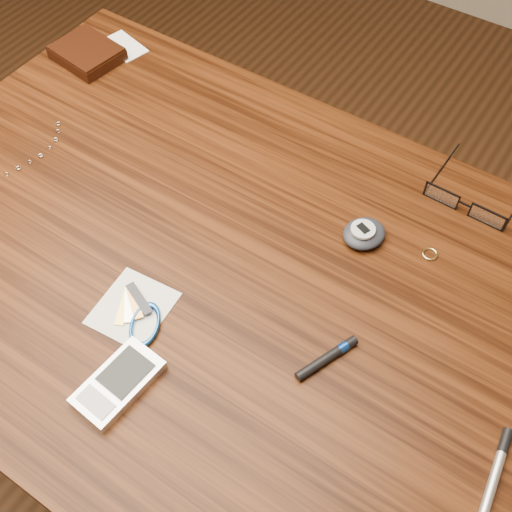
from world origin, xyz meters
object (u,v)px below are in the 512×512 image
(pedometer, at_px, (364,233))
(silver_pen, at_px, (495,476))
(notepad_keys, at_px, (139,316))
(desk, at_px, (214,299))
(eyeglasses, at_px, (466,203))
(wallet_and_card, at_px, (88,53))
(pda_phone, at_px, (118,383))

(pedometer, relative_size, silver_pen, 0.56)
(notepad_keys, bearing_deg, desk, 81.48)
(eyeglasses, height_order, pedometer, eyeglasses)
(eyeglasses, height_order, notepad_keys, eyeglasses)
(wallet_and_card, bearing_deg, notepad_keys, -40.99)
(desk, xyz_separation_m, silver_pen, (0.42, -0.07, 0.11))
(desk, bearing_deg, eyeglasses, 47.06)
(pedometer, distance_m, notepad_keys, 0.31)
(wallet_and_card, bearing_deg, eyeglasses, 3.33)
(eyeglasses, bearing_deg, wallet_and_card, -176.67)
(notepad_keys, bearing_deg, pedometer, 56.88)
(notepad_keys, distance_m, silver_pen, 0.44)
(pda_phone, bearing_deg, notepad_keys, 115.48)
(wallet_and_card, bearing_deg, desk, -28.34)
(notepad_keys, bearing_deg, pda_phone, -64.52)
(wallet_and_card, distance_m, pedometer, 0.58)
(wallet_and_card, height_order, pedometer, pedometer)
(desk, distance_m, pedometer, 0.24)
(wallet_and_card, xyz_separation_m, silver_pen, (0.84, -0.29, -0.01))
(desk, relative_size, pedometer, 13.36)
(pda_phone, bearing_deg, wallet_and_card, 135.59)
(wallet_and_card, xyz_separation_m, eyeglasses, (0.67, 0.04, 0.00))
(desk, height_order, silver_pen, silver_pen)
(desk, relative_size, silver_pen, 7.48)
(wallet_and_card, relative_size, pedometer, 1.92)
(eyeglasses, distance_m, notepad_keys, 0.47)
(wallet_and_card, bearing_deg, silver_pen, -19.25)
(pedometer, bearing_deg, eyeglasses, 53.12)
(wallet_and_card, relative_size, eyeglasses, 1.14)
(notepad_keys, bearing_deg, silver_pen, 7.27)
(pedometer, bearing_deg, desk, -137.45)
(desk, bearing_deg, pedometer, 42.55)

